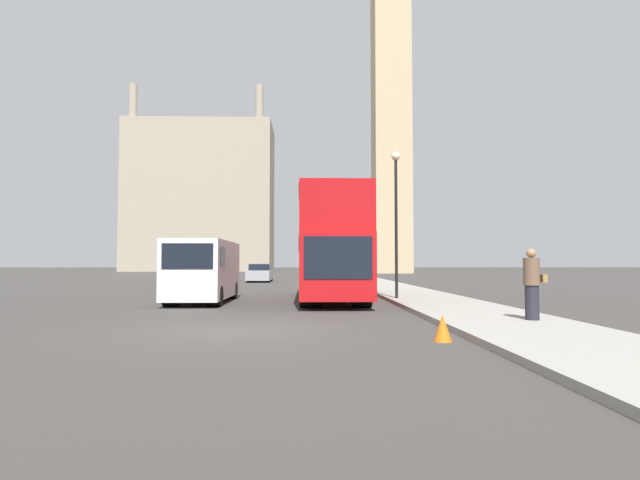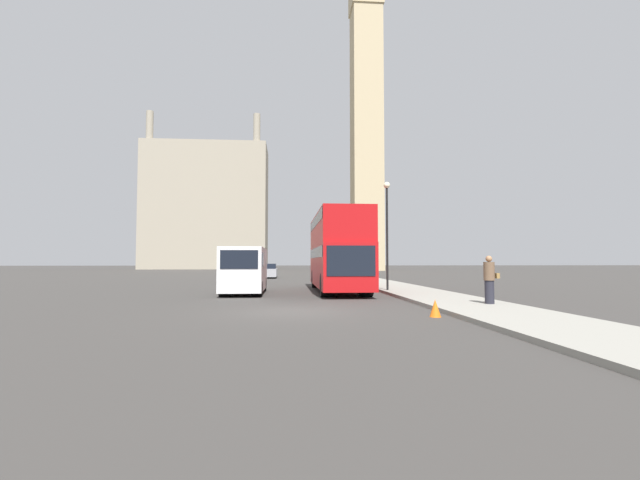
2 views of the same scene
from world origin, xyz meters
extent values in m
plane|color=#383533|center=(0.00, 0.00, 0.00)|extent=(300.00, 300.00, 0.00)
cube|color=gray|center=(6.71, 0.00, 0.07)|extent=(3.42, 120.00, 0.15)
cube|color=tan|center=(14.52, 62.73, 24.60)|extent=(5.45, 5.45, 49.20)
cube|color=#9E937F|center=(-17.94, 80.88, 13.62)|extent=(26.26, 12.21, 27.24)
cylinder|color=#9E937F|center=(-29.11, 75.69, 30.23)|extent=(1.47, 1.47, 5.99)
cylinder|color=#9E937F|center=(-6.78, 75.69, 30.23)|extent=(1.47, 1.47, 5.99)
cube|color=#B71114|center=(2.69, 9.36, 1.48)|extent=(2.55, 10.41, 2.33)
cube|color=#B71114|center=(2.69, 9.36, 3.52)|extent=(2.55, 10.20, 1.75)
cube|color=black|center=(2.69, 9.36, 2.22)|extent=(2.59, 9.99, 0.55)
cube|color=black|center=(2.69, 9.36, 4.03)|extent=(2.59, 9.78, 0.55)
cube|color=black|center=(2.69, 4.14, 1.76)|extent=(2.24, 0.03, 1.40)
cylinder|color=black|center=(1.78, 5.72, 0.58)|extent=(0.71, 1.16, 1.16)
cylinder|color=black|center=(3.61, 5.72, 0.58)|extent=(0.71, 1.16, 1.16)
cylinder|color=black|center=(1.78, 13.00, 0.58)|extent=(0.71, 1.16, 1.16)
cylinder|color=black|center=(3.61, 13.00, 0.58)|extent=(0.71, 1.16, 1.16)
cube|color=white|center=(-2.48, 8.15, 1.33)|extent=(2.10, 5.59, 2.25)
cube|color=black|center=(-2.48, 5.34, 1.83)|extent=(1.79, 0.02, 0.90)
cube|color=black|center=(-2.48, 6.33, 1.83)|extent=(2.13, 1.01, 0.72)
cylinder|color=black|center=(-3.27, 6.25, 0.38)|extent=(0.53, 0.77, 0.77)
cylinder|color=black|center=(-1.69, 6.25, 0.38)|extent=(0.53, 0.77, 0.77)
cylinder|color=black|center=(-3.27, 10.05, 0.38)|extent=(0.53, 0.77, 0.77)
cylinder|color=black|center=(-1.69, 10.05, 0.38)|extent=(0.53, 0.77, 0.77)
cylinder|color=#23232D|center=(7.40, 0.48, 0.59)|extent=(0.34, 0.34, 0.88)
cylinder|color=brown|center=(7.40, 0.48, 1.37)|extent=(0.40, 0.40, 0.69)
sphere|color=#9E704C|center=(7.40, 0.48, 1.84)|extent=(0.24, 0.24, 0.24)
cube|color=olive|center=(7.70, 0.48, 1.20)|extent=(0.12, 0.24, 0.20)
cylinder|color=black|center=(5.35, 8.28, 2.99)|extent=(0.12, 0.12, 5.68)
sphere|color=beige|center=(5.35, 8.28, 6.01)|extent=(0.36, 0.36, 0.36)
cube|color=#99999E|center=(-2.21, 29.55, 0.56)|extent=(1.88, 4.78, 0.79)
cube|color=black|center=(-2.21, 29.67, 1.21)|extent=(1.69, 2.29, 0.52)
cylinder|color=black|center=(-2.94, 28.02, 0.32)|extent=(0.41, 0.65, 0.65)
cylinder|color=black|center=(-1.48, 28.02, 0.32)|extent=(0.41, 0.65, 0.65)
cylinder|color=black|center=(-2.94, 31.08, 0.32)|extent=(0.41, 0.65, 0.65)
cylinder|color=black|center=(-1.48, 31.08, 0.32)|extent=(0.41, 0.65, 0.65)
cone|color=orange|center=(4.44, -1.96, 0.28)|extent=(0.36, 0.36, 0.55)
camera|label=1|loc=(1.67, -12.10, 1.61)|focal=28.00mm
camera|label=2|loc=(-0.21, -15.15, 1.76)|focal=24.00mm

